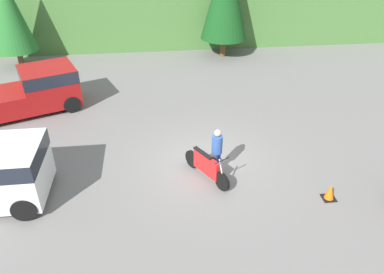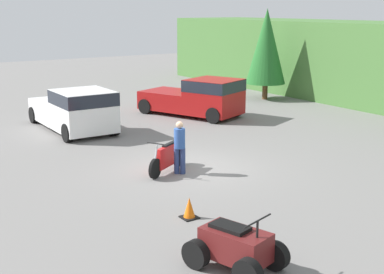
% 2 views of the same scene
% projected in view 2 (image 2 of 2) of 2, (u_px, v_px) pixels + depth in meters
% --- Properties ---
extents(ground_plane, '(80.00, 80.00, 0.00)m').
position_uv_depth(ground_plane, '(190.00, 169.00, 17.93)').
color(ground_plane, slate).
extents(tree_left, '(2.30, 2.30, 5.23)m').
position_uv_depth(tree_left, '(266.00, 46.00, 30.84)').
color(tree_left, brown).
rests_on(tree_left, ground_plane).
extents(pickup_truck_red, '(5.58, 3.96, 1.91)m').
position_uv_depth(pickup_truck_red, '(199.00, 96.00, 26.36)').
color(pickup_truck_red, maroon).
rests_on(pickup_truck_red, ground_plane).
extents(pickup_truck_second, '(5.42, 2.32, 1.91)m').
position_uv_depth(pickup_truck_second, '(76.00, 109.00, 23.13)').
color(pickup_truck_second, white).
rests_on(pickup_truck_second, ground_plane).
extents(dirt_bike, '(1.28, 2.01, 1.15)m').
position_uv_depth(dirt_bike, '(168.00, 158.00, 17.51)').
color(dirt_bike, black).
rests_on(dirt_bike, ground_plane).
extents(quad_atv, '(2.17, 1.71, 1.22)m').
position_uv_depth(quad_atv, '(235.00, 247.00, 10.98)').
color(quad_atv, black).
rests_on(quad_atv, ground_plane).
extents(rider_person, '(0.51, 0.51, 1.74)m').
position_uv_depth(rider_person, '(180.00, 146.00, 17.21)').
color(rider_person, navy).
rests_on(rider_person, ground_plane).
extents(traffic_cone, '(0.42, 0.42, 0.55)m').
position_uv_depth(traffic_cone, '(189.00, 209.00, 13.70)').
color(traffic_cone, black).
rests_on(traffic_cone, ground_plane).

